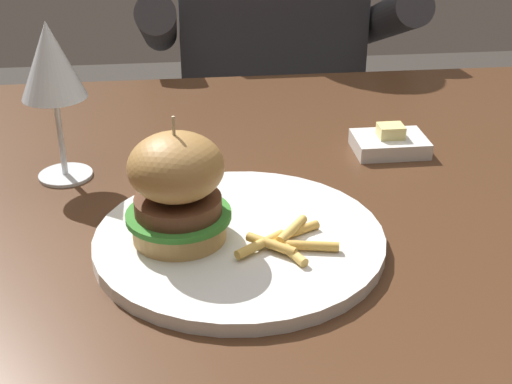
% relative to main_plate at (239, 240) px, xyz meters
% --- Properties ---
extents(dining_table, '(1.27, 0.88, 0.74)m').
position_rel_main_plate_xyz_m(dining_table, '(0.05, 0.10, -0.09)').
color(dining_table, '#472B19').
rests_on(dining_table, ground).
extents(main_plate, '(0.29, 0.29, 0.01)m').
position_rel_main_plate_xyz_m(main_plate, '(0.00, 0.00, 0.00)').
color(main_plate, white).
rests_on(main_plate, dining_table).
extents(burger_sandwich, '(0.10, 0.10, 0.13)m').
position_rel_main_plate_xyz_m(burger_sandwich, '(-0.06, 0.00, 0.06)').
color(burger_sandwich, tan).
rests_on(burger_sandwich, main_plate).
extents(fries_pile, '(0.10, 0.08, 0.01)m').
position_rel_main_plate_xyz_m(fries_pile, '(0.04, -0.03, 0.01)').
color(fries_pile, gold).
rests_on(fries_pile, main_plate).
extents(wine_glass, '(0.07, 0.07, 0.19)m').
position_rel_main_plate_xyz_m(wine_glass, '(-0.19, 0.18, 0.13)').
color(wine_glass, silver).
rests_on(wine_glass, dining_table).
extents(butter_dish, '(0.09, 0.07, 0.04)m').
position_rel_main_plate_xyz_m(butter_dish, '(0.21, 0.21, 0.00)').
color(butter_dish, white).
rests_on(butter_dish, dining_table).
extents(diner_person, '(0.51, 0.36, 1.18)m').
position_rel_main_plate_xyz_m(diner_person, '(0.14, 0.82, -0.18)').
color(diner_person, '#282833').
rests_on(diner_person, ground).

